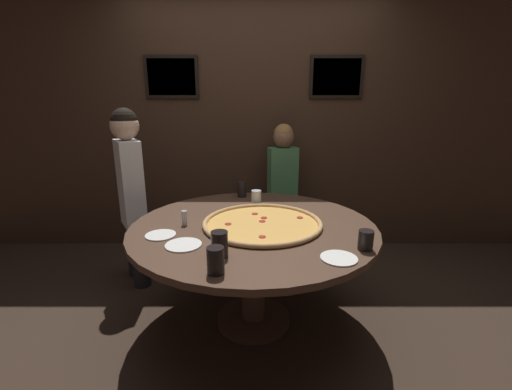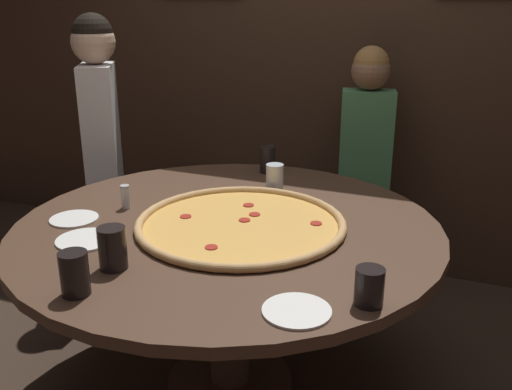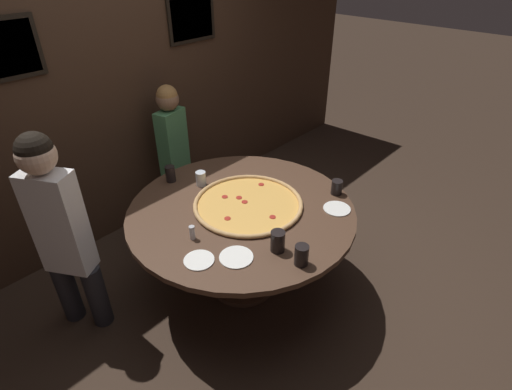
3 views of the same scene
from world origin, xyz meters
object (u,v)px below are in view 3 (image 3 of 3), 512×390
at_px(giant_pizza, 248,204).
at_px(white_plate_left_side, 337,209).
at_px(dining_table, 242,223).
at_px(white_plate_far_back, 236,257).
at_px(drink_cup_near_left, 201,179).
at_px(drink_cup_centre_back, 278,241).
at_px(condiment_shaker, 192,233).
at_px(diner_side_left, 173,147).
at_px(diner_far_right, 60,227).
at_px(drink_cup_far_right, 170,174).
at_px(drink_cup_beside_pizza, 301,255).
at_px(white_plate_right_side, 199,260).
at_px(drink_cup_front_edge, 337,187).

relative_size(giant_pizza, white_plate_left_side, 4.09).
xyz_separation_m(dining_table, white_plate_far_back, (-0.39, -0.34, 0.13)).
relative_size(dining_table, drink_cup_near_left, 14.27).
bearing_deg(giant_pizza, drink_cup_centre_back, -116.46).
height_order(drink_cup_centre_back, white_plate_left_side, drink_cup_centre_back).
relative_size(white_plate_far_back, condiment_shaker, 2.14).
height_order(drink_cup_near_left, condiment_shaker, drink_cup_near_left).
bearing_deg(diner_side_left, giant_pizza, 65.45).
height_order(dining_table, drink_cup_near_left, drink_cup_near_left).
xyz_separation_m(condiment_shaker, diner_far_right, (-0.56, 0.60, 0.05)).
height_order(giant_pizza, drink_cup_far_right, drink_cup_far_right).
bearing_deg(drink_cup_near_left, giant_pizza, -85.04).
bearing_deg(drink_cup_near_left, diner_side_left, 69.34).
height_order(drink_cup_beside_pizza, drink_cup_centre_back, drink_cup_centre_back).
xyz_separation_m(giant_pizza, condiment_shaker, (-0.51, 0.00, 0.04)).
distance_m(white_plate_far_back, white_plate_left_side, 0.86).
height_order(white_plate_far_back, white_plate_left_side, same).
bearing_deg(diner_far_right, white_plate_left_side, -157.43).
bearing_deg(white_plate_left_side, white_plate_right_side, 162.76).
xyz_separation_m(dining_table, drink_cup_near_left, (0.02, 0.45, 0.18)).
relative_size(dining_table, white_plate_far_back, 7.80).
bearing_deg(dining_table, giant_pizza, -8.92).
relative_size(white_plate_right_side, white_plate_left_side, 0.96).
distance_m(dining_table, drink_cup_beside_pizza, 0.71).
bearing_deg(white_plate_right_side, drink_cup_far_right, 62.05).
height_order(drink_cup_far_right, diner_far_right, diner_far_right).
height_order(drink_cup_beside_pizza, white_plate_far_back, drink_cup_beside_pizza).
bearing_deg(diner_side_left, drink_cup_near_left, 55.57).
height_order(giant_pizza, white_plate_left_side, giant_pizza).
bearing_deg(drink_cup_far_right, condiment_shaker, -117.29).
distance_m(giant_pizza, diner_side_left, 1.17).
height_order(giant_pizza, white_plate_far_back, giant_pizza).
xyz_separation_m(dining_table, condiment_shaker, (-0.45, -0.01, 0.18)).
height_order(drink_cup_centre_back, diner_side_left, diner_side_left).
relative_size(drink_cup_front_edge, drink_cup_far_right, 0.85).
relative_size(drink_cup_centre_back, white_plate_left_side, 0.72).
relative_size(white_plate_right_side, white_plate_far_back, 0.89).
height_order(giant_pizza, diner_far_right, diner_far_right).
bearing_deg(white_plate_right_side, drink_cup_front_edge, -9.41).
xyz_separation_m(giant_pizza, drink_cup_front_edge, (0.56, -0.38, 0.04)).
height_order(giant_pizza, drink_cup_near_left, drink_cup_near_left).
height_order(dining_table, white_plate_far_back, white_plate_far_back).
distance_m(diner_side_left, diner_far_right, 1.40).
distance_m(white_plate_left_side, diner_far_right, 1.83).
bearing_deg(condiment_shaker, white_plate_right_side, -120.27).
bearing_deg(drink_cup_centre_back, white_plate_far_back, 148.00).
xyz_separation_m(condiment_shaker, diner_side_left, (0.73, 1.15, -0.04)).
bearing_deg(giant_pizza, condiment_shaker, 179.62).
distance_m(drink_cup_front_edge, white_plate_right_side, 1.20).
distance_m(drink_cup_front_edge, white_plate_far_back, 1.02).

